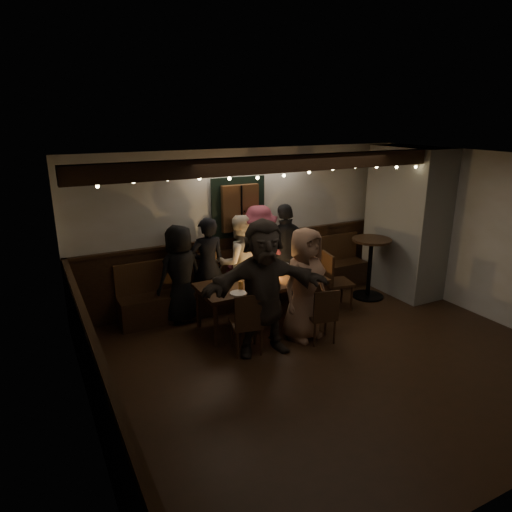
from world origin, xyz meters
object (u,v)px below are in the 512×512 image
person_f (263,288)px  person_g (304,284)px  chair_near_left (248,320)px  person_a (180,274)px  dining_table (262,285)px  high_top (370,261)px  chair_near_right (323,313)px  person_c (239,262)px  person_e (285,254)px  person_d (259,256)px  person_b (208,266)px  chair_end (333,278)px

person_f → person_g: 0.73m
chair_near_left → person_a: person_a is taller
person_g → dining_table: bearing=101.2°
chair_near_left → high_top: high_top is taller
chair_near_right → person_a: 2.27m
chair_near_right → person_g: person_g is taller
person_c → person_e: person_e is taller
dining_table → chair_near_left: size_ratio=2.20×
person_d → person_f: person_f is taller
person_f → person_c: bearing=87.8°
high_top → person_f: person_f is taller
person_a → person_f: bearing=98.7°
chair_near_right → person_c: bearing=106.4°
chair_near_left → high_top: (2.81, 0.85, 0.18)m
person_f → person_a: bearing=125.5°
dining_table → person_f: 0.89m
person_a → person_c: (1.02, 0.06, 0.02)m
dining_table → high_top: (2.20, 0.11, 0.04)m
dining_table → person_d: person_d is taller
person_b → person_f: size_ratio=0.86×
chair_near_right → person_g: size_ratio=0.50×
person_d → person_f: bearing=78.4°
chair_end → person_c: bearing=149.7°
person_a → person_f: (0.67, -1.46, 0.16)m
person_f → person_d: bearing=75.4°
chair_end → person_c: size_ratio=0.62×
high_top → person_f: bearing=-161.5°
high_top → person_d: size_ratio=0.63×
high_top → person_b: (-2.77, 0.67, 0.12)m
dining_table → person_a: person_a is taller
chair_near_right → person_a: bearing=132.9°
chair_near_right → high_top: (1.72, 1.05, 0.22)m
chair_end → person_e: 0.89m
person_b → person_g: person_g is taller
dining_table → chair_end: 1.32m
person_g → chair_near_right: bearing=-78.5°
person_a → person_b: size_ratio=0.96×
person_c → person_g: bearing=106.8°
high_top → person_g: 2.02m
person_a → person_g: (1.38, -1.37, 0.05)m
chair_near_right → person_e: (0.31, 1.57, 0.40)m
chair_near_left → person_d: bearing=57.8°
chair_end → person_e: person_e is taller
high_top → person_d: bearing=161.1°
person_e → dining_table: bearing=41.5°
chair_end → person_a: (-2.37, 0.72, 0.22)m
chair_end → person_c: 1.57m
person_b → person_e: bearing=175.7°
chair_near_left → person_f: 0.48m
person_e → person_f: size_ratio=0.92×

